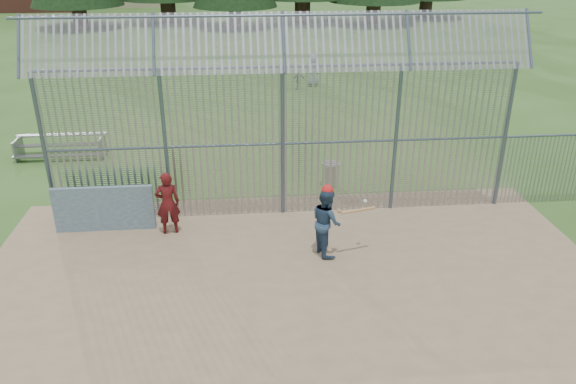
{
  "coord_description": "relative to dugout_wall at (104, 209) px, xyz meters",
  "views": [
    {
      "loc": [
        -1.13,
        -10.24,
        6.86
      ],
      "look_at": [
        0.0,
        2.0,
        1.3
      ],
      "focal_mm": 35.0,
      "sensor_mm": 36.0,
      "label": 1
    }
  ],
  "objects": [
    {
      "name": "ground",
      "position": [
        4.6,
        -2.9,
        -0.62
      ],
      "size": [
        120.0,
        120.0,
        0.0
      ],
      "primitive_type": "plane",
      "color": "#2D511E",
      "rests_on": "ground"
    },
    {
      "name": "batter",
      "position": [
        5.43,
        -1.65,
        0.22
      ],
      "size": [
        0.81,
        0.94,
        1.65
      ],
      "primitive_type": "imported",
      "rotation": [
        0.0,
        0.0,
        1.83
      ],
      "color": "navy",
      "rests_on": "dirt_infield"
    },
    {
      "name": "batting_gear",
      "position": [
        5.58,
        -1.67,
        0.93
      ],
      "size": [
        1.25,
        0.42,
        0.65
      ],
      "color": "red",
      "rests_on": "ground"
    },
    {
      "name": "backstop_fence",
      "position": [
        6.41,
        0.53,
        1.74
      ],
      "size": [
        20.09,
        0.81,
        5.3
      ],
      "color": "#47566B",
      "rests_on": "ground"
    },
    {
      "name": "bg_kid_standing",
      "position": [
        7.33,
        14.99,
        0.18
      ],
      "size": [
        0.93,
        0.81,
        1.6
      ],
      "primitive_type": "imported",
      "rotation": [
        0.0,
        0.0,
        3.61
      ],
      "color": "slate",
      "rests_on": "ground"
    },
    {
      "name": "dirt_infield",
      "position": [
        4.6,
        -3.4,
        -0.61
      ],
      "size": [
        14.0,
        10.0,
        0.02
      ],
      "primitive_type": "cube",
      "color": "#756047",
      "rests_on": "ground"
    },
    {
      "name": "bleacher",
      "position": [
        -2.6,
        5.56,
        -0.21
      ],
      "size": [
        3.0,
        0.95,
        0.72
      ],
      "color": "slate",
      "rests_on": "ground"
    },
    {
      "name": "bg_kid_seated",
      "position": [
        6.55,
        14.24,
        -0.13
      ],
      "size": [
        0.62,
        0.37,
        0.98
      ],
      "primitive_type": "imported",
      "rotation": [
        0.0,
        0.0,
        2.9
      ],
      "color": "slate",
      "rests_on": "ground"
    },
    {
      "name": "dugout_wall",
      "position": [
        0.0,
        0.0,
        0.0
      ],
      "size": [
        2.5,
        0.12,
        1.2
      ],
      "primitive_type": "cube",
      "color": "#38566B",
      "rests_on": "dirt_infield"
    },
    {
      "name": "trash_can",
      "position": [
        6.18,
        2.29,
        -0.24
      ],
      "size": [
        0.56,
        0.56,
        0.82
      ],
      "color": "#979AA0",
      "rests_on": "ground"
    },
    {
      "name": "onlooker",
      "position": [
        1.64,
        -0.28,
        0.22
      ],
      "size": [
        0.66,
        0.49,
        1.64
      ],
      "primitive_type": "imported",
      "rotation": [
        0.0,
        0.0,
        3.31
      ],
      "color": "maroon",
      "rests_on": "dirt_infield"
    }
  ]
}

